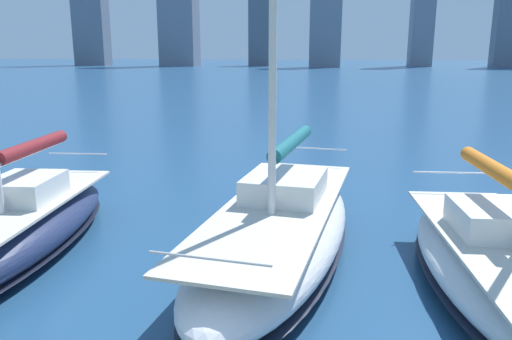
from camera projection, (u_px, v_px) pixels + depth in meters
The scene contains 4 objects.
city_skyline at pixel (337, 0), 154.46m from camera, with size 177.90×22.77×50.46m.
sailboat_orange at pixel (501, 264), 9.47m from camera, with size 3.27×7.83×9.70m.
sailboat_teal at pixel (279, 228), 11.16m from camera, with size 3.78×9.56×11.83m.
sailboat_maroon at pixel (19, 225), 11.46m from camera, with size 3.13×8.04×10.52m.
Camera 1 is at (-1.74, 3.29, 4.58)m, focal length 35.00 mm.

